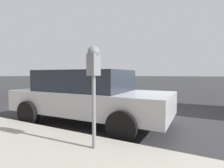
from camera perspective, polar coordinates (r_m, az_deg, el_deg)
ground_plane at (r=5.46m, az=8.35°, el=-10.97°), size 220.00×220.00×0.00m
parking_meter at (r=2.78m, az=-6.00°, el=4.43°), size 0.21×0.19×1.64m
car_silver at (r=4.82m, az=-7.82°, el=-3.65°), size 2.05×4.33×1.45m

